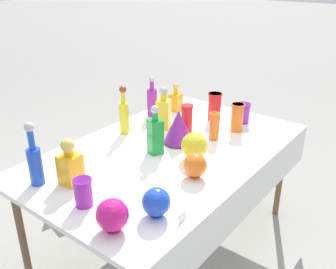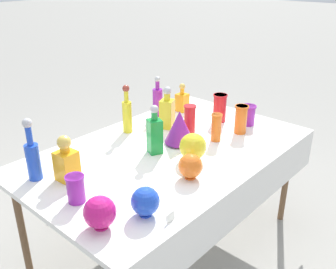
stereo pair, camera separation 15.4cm
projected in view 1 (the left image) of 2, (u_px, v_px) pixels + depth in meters
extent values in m
plane|color=gray|center=(168.00, 244.00, 2.68)|extent=(40.00, 40.00, 0.00)
cube|color=white|center=(168.00, 151.00, 2.37)|extent=(1.82, 1.13, 0.03)
cube|color=white|center=(247.00, 198.00, 2.11)|extent=(1.82, 0.01, 0.27)
cylinder|color=brown|center=(281.00, 174.00, 2.86)|extent=(0.04, 0.04, 0.73)
cylinder|color=brown|center=(22.00, 236.00, 2.20)|extent=(0.04, 0.04, 0.73)
cylinder|color=brown|center=(182.00, 142.00, 3.37)|extent=(0.04, 0.04, 0.73)
cylinder|color=yellow|center=(124.00, 118.00, 2.55)|extent=(0.06, 0.06, 0.22)
cylinder|color=yellow|center=(123.00, 97.00, 2.49)|extent=(0.03, 0.03, 0.08)
sphere|color=maroon|center=(123.00, 89.00, 2.46)|extent=(0.05, 0.05, 0.05)
cylinder|color=blue|center=(36.00, 167.00, 1.95)|extent=(0.07, 0.07, 0.20)
cylinder|color=blue|center=(31.00, 140.00, 1.89)|extent=(0.03, 0.03, 0.11)
sphere|color=#B2B2B7|center=(29.00, 127.00, 1.86)|extent=(0.05, 0.05, 0.05)
cylinder|color=purple|center=(152.00, 103.00, 2.85)|extent=(0.08, 0.08, 0.21)
cylinder|color=purple|center=(152.00, 85.00, 2.80)|extent=(0.03, 0.03, 0.07)
sphere|color=#B2B2B7|center=(152.00, 79.00, 2.78)|extent=(0.04, 0.04, 0.04)
cube|color=orange|center=(70.00, 169.00, 1.96)|extent=(0.11, 0.11, 0.17)
cylinder|color=orange|center=(68.00, 152.00, 1.92)|extent=(0.05, 0.05, 0.03)
sphere|color=gold|center=(68.00, 146.00, 1.91)|extent=(0.07, 0.07, 0.07)
cube|color=yellow|center=(164.00, 114.00, 2.64)|extent=(0.12, 0.12, 0.21)
cylinder|color=yellow|center=(164.00, 97.00, 2.58)|extent=(0.04, 0.04, 0.05)
sphere|color=#B2B2B7|center=(163.00, 91.00, 2.57)|extent=(0.06, 0.06, 0.06)
cube|color=orange|center=(176.00, 102.00, 2.97)|extent=(0.09, 0.09, 0.14)
cylinder|color=orange|center=(176.00, 91.00, 2.93)|extent=(0.03, 0.03, 0.05)
sphere|color=gold|center=(176.00, 86.00, 2.91)|extent=(0.05, 0.05, 0.05)
cube|color=#198C38|center=(155.00, 137.00, 2.27)|extent=(0.11, 0.11, 0.22)
cylinder|color=#198C38|center=(155.00, 116.00, 2.22)|extent=(0.04, 0.04, 0.05)
sphere|color=#B2B2B7|center=(155.00, 110.00, 2.20)|extent=(0.05, 0.05, 0.05)
cylinder|color=orange|center=(237.00, 117.00, 2.59)|extent=(0.08, 0.08, 0.20)
cylinder|color=orange|center=(238.00, 105.00, 2.55)|extent=(0.10, 0.10, 0.01)
cylinder|color=red|center=(187.00, 119.00, 2.57)|extent=(0.08, 0.08, 0.20)
cylinder|color=red|center=(187.00, 106.00, 2.53)|extent=(0.09, 0.09, 0.01)
cylinder|color=red|center=(215.00, 107.00, 2.78)|extent=(0.09, 0.09, 0.21)
cylinder|color=red|center=(215.00, 94.00, 2.74)|extent=(0.10, 0.10, 0.01)
cylinder|color=purple|center=(83.00, 192.00, 1.78)|extent=(0.09, 0.09, 0.14)
cylinder|color=purple|center=(82.00, 181.00, 1.76)|extent=(0.09, 0.09, 0.01)
cylinder|color=purple|center=(243.00, 113.00, 2.74)|extent=(0.09, 0.09, 0.15)
cylinder|color=purple|center=(244.00, 104.00, 2.71)|extent=(0.11, 0.11, 0.01)
cylinder|color=orange|center=(214.00, 126.00, 2.47)|extent=(0.06, 0.06, 0.19)
cylinder|color=orange|center=(215.00, 114.00, 2.43)|extent=(0.07, 0.07, 0.01)
cylinder|color=purple|center=(178.00, 142.00, 2.45)|extent=(0.09, 0.09, 0.01)
cone|color=purple|center=(178.00, 126.00, 2.40)|extent=(0.19, 0.19, 0.21)
cylinder|color=orange|center=(195.00, 176.00, 2.05)|extent=(0.06, 0.06, 0.01)
sphere|color=orange|center=(195.00, 165.00, 2.02)|extent=(0.13, 0.13, 0.13)
cylinder|color=#C61972|center=(113.00, 229.00, 1.64)|extent=(0.07, 0.07, 0.01)
sphere|color=#C61972|center=(112.00, 215.00, 1.61)|extent=(0.15, 0.15, 0.15)
cylinder|color=blue|center=(156.00, 215.00, 1.73)|extent=(0.06, 0.06, 0.01)
sphere|color=blue|center=(156.00, 202.00, 1.70)|extent=(0.14, 0.14, 0.14)
cylinder|color=yellow|center=(194.00, 158.00, 2.24)|extent=(0.07, 0.07, 0.01)
sphere|color=yellow|center=(194.00, 146.00, 2.21)|extent=(0.16, 0.16, 0.16)
cube|color=white|center=(182.00, 217.00, 1.69)|extent=(0.06, 0.02, 0.04)
cube|color=tan|center=(90.00, 175.00, 3.22)|extent=(0.44, 0.37, 0.35)
cube|color=tan|center=(81.00, 149.00, 3.18)|extent=(0.36, 0.14, 0.09)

